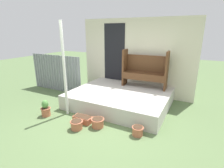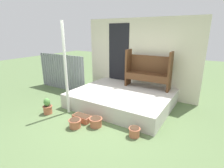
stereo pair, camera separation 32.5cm
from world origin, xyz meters
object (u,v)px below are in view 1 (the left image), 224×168
flower_pot_left (46,109)px  planter_box_rect (83,119)px  flower_pot_far_right (138,131)px  flower_pot_middle (77,124)px  support_post (64,70)px  bench (145,69)px  flower_pot_right (98,122)px

flower_pot_left → planter_box_rect: flower_pot_left is taller
flower_pot_far_right → planter_box_rect: (-1.41, -0.08, -0.04)m
flower_pot_left → flower_pot_middle: 1.16m
support_post → bench: support_post is taller
flower_pot_middle → flower_pot_right: flower_pot_right is taller
support_post → flower_pot_right: 1.57m
support_post → flower_pot_far_right: size_ratio=9.27×
planter_box_rect → flower_pot_middle: bearing=-78.1°
flower_pot_left → flower_pot_middle: flower_pot_left is taller
bench → flower_pot_far_right: bearing=-77.8°
bench → support_post: bearing=-128.7°
flower_pot_middle → support_post: bearing=144.5°
flower_pot_left → flower_pot_right: size_ratio=1.41×
flower_pot_middle → flower_pot_far_right: 1.40m
support_post → flower_pot_middle: bearing=-35.5°
bench → flower_pot_left: size_ratio=3.19×
flower_pot_right → planter_box_rect: size_ratio=0.67×
flower_pot_right → flower_pot_far_right: flower_pot_right is taller
bench → flower_pot_middle: bench is taller
flower_pot_left → flower_pot_right: flower_pot_left is taller
bench → flower_pot_right: bearing=-102.3°
flower_pot_far_right → planter_box_rect: bearing=-176.8°
support_post → planter_box_rect: bearing=-16.5°
flower_pot_far_right → flower_pot_right: bearing=-173.8°
flower_pot_middle → flower_pot_far_right: bearing=16.7°
support_post → flower_pot_right: size_ratio=7.65×
flower_pot_left → flower_pot_right: 1.54m
bench → flower_pot_right: size_ratio=4.50×
support_post → planter_box_rect: support_post is taller
bench → flower_pot_far_right: size_ratio=5.45×
bench → flower_pot_left: bench is taller
flower_pot_middle → flower_pot_far_right: size_ratio=1.15×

